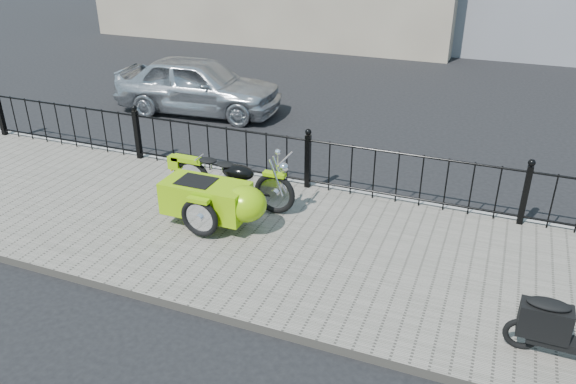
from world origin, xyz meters
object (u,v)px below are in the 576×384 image
at_px(sedan_car, 198,85).
at_px(spare_tire, 196,194).
at_px(motorcycle_sidecar, 221,196).
at_px(scooter, 568,330).

bearing_deg(sedan_car, spare_tire, -155.43).
distance_m(motorcycle_sidecar, spare_tire, 0.57).
bearing_deg(spare_tire, scooter, -15.09).
relative_size(motorcycle_sidecar, spare_tire, 3.40).
height_order(motorcycle_sidecar, scooter, motorcycle_sidecar).
relative_size(motorcycle_sidecar, scooter, 1.58).
xyz_separation_m(motorcycle_sidecar, sedan_car, (-3.24, 4.95, 0.10)).
height_order(scooter, sedan_car, sedan_car).
xyz_separation_m(spare_tire, sedan_car, (-2.71, 4.78, 0.23)).
distance_m(scooter, sedan_car, 10.14).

